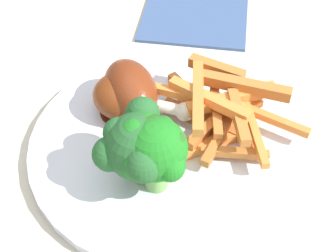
{
  "coord_description": "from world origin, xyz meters",
  "views": [
    {
      "loc": [
        -0.13,
        0.26,
        1.07
      ],
      "look_at": [
        -0.02,
        -0.02,
        0.74
      ],
      "focal_mm": 49.55,
      "sensor_mm": 36.0,
      "label": 1
    }
  ],
  "objects_px": {
    "chicken_drumstick_near": "(127,97)",
    "dining_table": "(149,214)",
    "dinner_plate": "(168,144)",
    "broccoli_floret_front": "(152,146)",
    "carrot_fries_pile": "(220,109)",
    "broccoli_floret_back": "(152,150)",
    "broccoli_floret_middle": "(137,145)",
    "chicken_drumstick_far": "(132,93)"
  },
  "relations": [
    {
      "from": "broccoli_floret_back",
      "to": "chicken_drumstick_far",
      "type": "bearing_deg",
      "value": -53.27
    },
    {
      "from": "broccoli_floret_middle",
      "to": "chicken_drumstick_far",
      "type": "xyz_separation_m",
      "value": [
        0.04,
        -0.08,
        -0.02
      ]
    },
    {
      "from": "broccoli_floret_middle",
      "to": "chicken_drumstick_near",
      "type": "xyz_separation_m",
      "value": [
        0.05,
        -0.07,
        -0.03
      ]
    },
    {
      "from": "dining_table",
      "to": "dinner_plate",
      "type": "distance_m",
      "value": 0.12
    },
    {
      "from": "broccoli_floret_back",
      "to": "carrot_fries_pile",
      "type": "bearing_deg",
      "value": -107.38
    },
    {
      "from": "broccoli_floret_front",
      "to": "chicken_drumstick_near",
      "type": "relative_size",
      "value": 0.7
    },
    {
      "from": "dining_table",
      "to": "chicken_drumstick_far",
      "type": "distance_m",
      "value": 0.16
    },
    {
      "from": "broccoli_floret_middle",
      "to": "chicken_drumstick_near",
      "type": "height_order",
      "value": "broccoli_floret_middle"
    },
    {
      "from": "broccoli_floret_back",
      "to": "dining_table",
      "type": "bearing_deg",
      "value": -55.48
    },
    {
      "from": "broccoli_floret_back",
      "to": "chicken_drumstick_near",
      "type": "relative_size",
      "value": 0.71
    },
    {
      "from": "broccoli_floret_middle",
      "to": "chicken_drumstick_far",
      "type": "relative_size",
      "value": 0.67
    },
    {
      "from": "dining_table",
      "to": "chicken_drumstick_far",
      "type": "relative_size",
      "value": 8.1
    },
    {
      "from": "broccoli_floret_middle",
      "to": "chicken_drumstick_near",
      "type": "bearing_deg",
      "value": -57.1
    },
    {
      "from": "broccoli_floret_front",
      "to": "broccoli_floret_back",
      "type": "relative_size",
      "value": 0.98
    },
    {
      "from": "broccoli_floret_front",
      "to": "chicken_drumstick_far",
      "type": "bearing_deg",
      "value": -53.03
    },
    {
      "from": "chicken_drumstick_near",
      "to": "broccoli_floret_back",
      "type": "bearing_deg",
      "value": 129.8
    },
    {
      "from": "dinner_plate",
      "to": "broccoli_floret_back",
      "type": "xyz_separation_m",
      "value": [
        -0.01,
        0.06,
        0.06
      ]
    },
    {
      "from": "broccoli_floret_front",
      "to": "carrot_fries_pile",
      "type": "distance_m",
      "value": 0.1
    },
    {
      "from": "dinner_plate",
      "to": "broccoli_floret_middle",
      "type": "xyz_separation_m",
      "value": [
        0.01,
        0.05,
        0.05
      ]
    },
    {
      "from": "chicken_drumstick_near",
      "to": "chicken_drumstick_far",
      "type": "xyz_separation_m",
      "value": [
        -0.0,
        -0.0,
        0.0
      ]
    },
    {
      "from": "dinner_plate",
      "to": "broccoli_floret_front",
      "type": "relative_size",
      "value": 3.63
    },
    {
      "from": "broccoli_floret_back",
      "to": "broccoli_floret_front",
      "type": "bearing_deg",
      "value": -57.98
    },
    {
      "from": "broccoli_floret_front",
      "to": "chicken_drumstick_near",
      "type": "xyz_separation_m",
      "value": [
        0.06,
        -0.07,
        -0.03
      ]
    },
    {
      "from": "dinner_plate",
      "to": "carrot_fries_pile",
      "type": "relative_size",
      "value": 1.6
    },
    {
      "from": "broccoli_floret_front",
      "to": "broccoli_floret_back",
      "type": "bearing_deg",
      "value": 122.02
    },
    {
      "from": "dining_table",
      "to": "broccoli_floret_middle",
      "type": "bearing_deg",
      "value": 106.79
    },
    {
      "from": "dining_table",
      "to": "carrot_fries_pile",
      "type": "xyz_separation_m",
      "value": [
        -0.06,
        -0.06,
        0.14
      ]
    },
    {
      "from": "broccoli_floret_front",
      "to": "chicken_drumstick_far",
      "type": "height_order",
      "value": "broccoli_floret_front"
    },
    {
      "from": "carrot_fries_pile",
      "to": "chicken_drumstick_near",
      "type": "bearing_deg",
      "value": 12.78
    },
    {
      "from": "dining_table",
      "to": "broccoli_floret_middle",
      "type": "height_order",
      "value": "broccoli_floret_middle"
    },
    {
      "from": "chicken_drumstick_near",
      "to": "chicken_drumstick_far",
      "type": "distance_m",
      "value": 0.01
    },
    {
      "from": "broccoli_floret_back",
      "to": "chicken_drumstick_near",
      "type": "height_order",
      "value": "broccoli_floret_back"
    },
    {
      "from": "chicken_drumstick_near",
      "to": "dining_table",
      "type": "bearing_deg",
      "value": 134.37
    },
    {
      "from": "carrot_fries_pile",
      "to": "broccoli_floret_middle",
      "type": "bearing_deg",
      "value": 64.57
    },
    {
      "from": "broccoli_floret_front",
      "to": "broccoli_floret_middle",
      "type": "height_order",
      "value": "same"
    },
    {
      "from": "broccoli_floret_back",
      "to": "chicken_drumstick_far",
      "type": "height_order",
      "value": "broccoli_floret_back"
    },
    {
      "from": "dinner_plate",
      "to": "dining_table",
      "type": "bearing_deg",
      "value": 46.83
    },
    {
      "from": "dining_table",
      "to": "chicken_drumstick_far",
      "type": "height_order",
      "value": "chicken_drumstick_far"
    },
    {
      "from": "broccoli_floret_middle",
      "to": "broccoli_floret_back",
      "type": "height_order",
      "value": "broccoli_floret_back"
    },
    {
      "from": "chicken_drumstick_near",
      "to": "carrot_fries_pile",
      "type": "bearing_deg",
      "value": -167.22
    },
    {
      "from": "dining_table",
      "to": "broccoli_floret_middle",
      "type": "xyz_separation_m",
      "value": [
        -0.01,
        0.04,
        0.17
      ]
    },
    {
      "from": "carrot_fries_pile",
      "to": "chicken_drumstick_far",
      "type": "distance_m",
      "value": 0.09
    }
  ]
}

